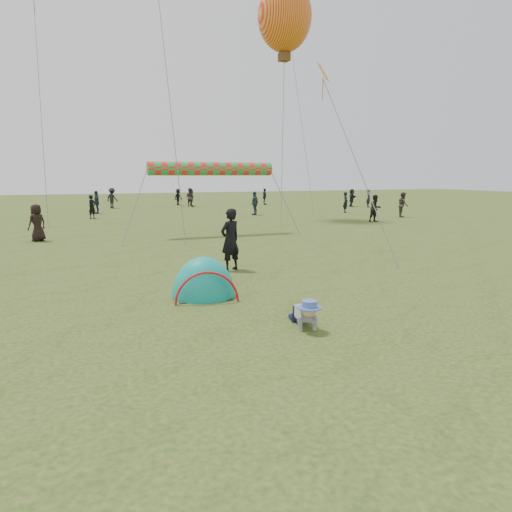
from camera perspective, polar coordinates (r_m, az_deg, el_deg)
name	(u,v)px	position (r m, az deg, el deg)	size (l,w,h in m)	color
ground	(314,333)	(8.72, 7.21, -9.48)	(140.00, 140.00, 0.00)	#223F10
crawling_toddler	(305,312)	(8.86, 6.19, -7.03)	(0.57, 0.81, 0.62)	black
popup_tent	(204,297)	(11.14, -6.53, -5.11)	(1.53, 1.26, 1.98)	#008287
standing_adult	(230,240)	(13.99, -3.25, 2.04)	(0.70, 0.46, 1.91)	black
crowd_person_0	(369,198)	(43.27, 13.90, 7.00)	(0.59, 0.39, 1.62)	black
crowd_person_1	(375,208)	(29.78, 14.71, 5.78)	(0.83, 0.64, 1.70)	black
crowd_person_2	(265,197)	(45.73, 1.08, 7.44)	(0.95, 0.40, 1.62)	black
crowd_person_3	(178,197)	(45.83, -9.68, 7.29)	(1.03, 0.59, 1.59)	black
crowd_person_5	(352,198)	(43.90, 11.88, 7.14)	(1.53, 0.49, 1.65)	black
crowd_person_6	(346,202)	(36.64, 11.14, 6.59)	(0.59, 0.38, 1.61)	black
crowd_person_7	(190,197)	(43.10, -8.27, 7.26)	(0.85, 0.66, 1.75)	#40302D
crowd_person_8	(97,202)	(37.07, -19.30, 6.36)	(1.02, 0.42, 1.74)	#212C40
crowd_person_9	(112,198)	(42.72, -17.54, 6.91)	(1.16, 0.67, 1.80)	black
crowd_person_10	(37,223)	(22.48, -25.70, 3.76)	(0.81, 0.52, 1.65)	black
crowd_person_11	(191,197)	(44.66, -8.11, 7.25)	(1.46, 0.47, 1.58)	black
crowd_person_12	(92,207)	(32.83, -19.81, 5.80)	(0.58, 0.38, 1.60)	black
crowd_person_13	(403,205)	(33.77, 17.90, 6.12)	(0.84, 0.66, 1.73)	#392E27
crowd_person_14	(255,203)	(33.78, -0.15, 6.61)	(1.01, 0.42, 1.73)	#293C48
balloon_kite	(285,21)	(32.66, 3.59, 27.26)	(3.45, 3.45, 4.83)	gold
rainbow_tube_kite	(212,169)	(22.47, -5.56, 10.80)	(0.64, 0.64, 6.13)	red
diamond_kite_0	(286,0)	(38.84, 3.71, 29.32)	(0.78, 0.78, 0.00)	orange
diamond_kite_8	(323,72)	(19.26, 8.39, 21.80)	(0.82, 0.82, 0.00)	orange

